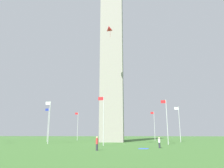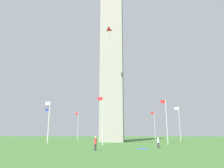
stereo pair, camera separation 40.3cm
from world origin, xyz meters
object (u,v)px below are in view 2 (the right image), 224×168
object	(u,v)px
flagpole_e	(103,118)
flagpole_se	(166,120)
flagpole_nw	(78,125)
flagpole_n	(48,123)
obelisk_monument	(112,43)
flagpole_s	(179,123)
flagpole_w	(117,125)
kite_red_delta	(110,30)
picnic_blanket_near_first_person	(142,149)
flagpole_sw	(155,125)
flagpole_ne	(49,120)
person_red_shirt	(95,143)
person_white_shirt	(158,143)

from	to	relation	value
flagpole_e	flagpole_se	xyz separation A→B (m)	(-12.40, -5.14, 0.00)
flagpole_nw	flagpole_n	bearing A→B (deg)	67.50
obelisk_monument	flagpole_s	xyz separation A→B (m)	(-17.48, 0.00, -22.87)
flagpole_w	kite_red_delta	xyz separation A→B (m)	(-0.69, 29.28, 20.97)
flagpole_se	picnic_blanket_near_first_person	xyz separation A→B (m)	(5.51, 12.33, -4.92)
flagpole_sw	flagpole_w	xyz separation A→B (m)	(12.40, -5.14, 0.00)
flagpole_w	picnic_blanket_near_first_person	distance (m)	43.11
flagpole_ne	kite_red_delta	xyz separation A→B (m)	(-13.09, -0.66, 20.97)
kite_red_delta	flagpole_se	bearing A→B (deg)	176.76
flagpole_n	flagpole_nw	xyz separation A→B (m)	(-5.14, -12.40, 0.00)
flagpole_ne	flagpole_sw	bearing A→B (deg)	-135.00
flagpole_n	flagpole_e	bearing A→B (deg)	135.00
flagpole_se	person_red_shirt	xyz separation A→B (m)	(11.68, 16.61, -4.05)
flagpole_s	flagpole_w	size ratio (longest dim) A/B	1.00
flagpole_w	person_red_shirt	distance (m)	46.73
flagpole_w	person_red_shirt	bearing A→B (deg)	90.89
flagpole_n	flagpole_se	bearing A→B (deg)	157.50
flagpole_s	person_white_shirt	bearing A→B (deg)	70.71
flagpole_sw	picnic_blanket_near_first_person	world-z (taller)	flagpole_sw
flagpole_e	flagpole_ne	bearing A→B (deg)	-22.50
kite_red_delta	picnic_blanket_near_first_person	world-z (taller)	kite_red_delta
flagpole_se	flagpole_w	size ratio (longest dim) A/B	1.00
person_white_shirt	person_red_shirt	world-z (taller)	person_red_shirt
flagpole_n	flagpole_s	world-z (taller)	same
picnic_blanket_near_first_person	flagpole_w	bearing A→B (deg)	-80.73
flagpole_e	person_white_shirt	size ratio (longest dim) A/B	5.61
obelisk_monument	flagpole_w	size ratio (longest dim) A/B	6.14
flagpole_sw	kite_red_delta	world-z (taller)	kite_red_delta
person_red_shirt	flagpole_e	bearing A→B (deg)	4.59
flagpole_s	picnic_blanket_near_first_person	bearing A→B (deg)	66.71
flagpole_se	flagpole_e	bearing A→B (deg)	22.50
flagpole_se	kite_red_delta	bearing A→B (deg)	-3.24
obelisk_monument	flagpole_e	world-z (taller)	obelisk_monument
flagpole_n	flagpole_sw	bearing A→B (deg)	-157.50
obelisk_monument	flagpole_nw	bearing A→B (deg)	-44.88
flagpole_n	kite_red_delta	xyz separation A→B (m)	(-18.23, 11.74, 20.97)
flagpole_ne	person_white_shirt	bearing A→B (deg)	153.16
flagpole_nw	kite_red_delta	xyz separation A→B (m)	(-13.09, 24.14, 20.97)
flagpole_e	person_red_shirt	bearing A→B (deg)	93.61
flagpole_e	picnic_blanket_near_first_person	xyz separation A→B (m)	(-6.90, 7.19, -4.92)
obelisk_monument	kite_red_delta	bearing A→B (deg)	93.09
flagpole_se	flagpole_s	size ratio (longest dim) A/B	1.00
flagpole_w	person_white_shirt	world-z (taller)	flagpole_w
flagpole_s	flagpole_sw	size ratio (longest dim) A/B	1.00
obelisk_monument	flagpole_s	bearing A→B (deg)	180.00
kite_red_delta	flagpole_e	bearing A→B (deg)	83.25
person_red_shirt	flagpole_sw	bearing A→B (deg)	-14.77
obelisk_monument	flagpole_w	bearing A→B (deg)	-89.82
person_white_shirt	picnic_blanket_near_first_person	xyz separation A→B (m)	(2.45, 1.32, -0.79)
kite_red_delta	flagpole_w	bearing A→B (deg)	-88.66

